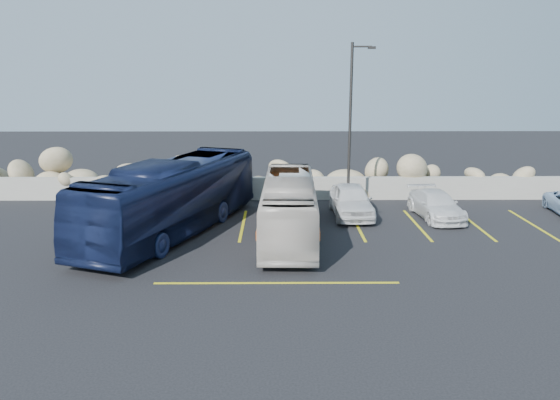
{
  "coord_description": "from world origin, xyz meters",
  "views": [
    {
      "loc": [
        -1.01,
        -16.44,
        6.78
      ],
      "look_at": [
        -0.86,
        4.0,
        1.88
      ],
      "focal_mm": 35.0,
      "sensor_mm": 36.0,
      "label": 1
    }
  ],
  "objects_px": {
    "tour_coach": "(173,197)",
    "car_a": "(351,200)",
    "lamppost": "(351,123)",
    "car_c": "(436,205)",
    "vintage_bus": "(289,207)"
  },
  "relations": [
    {
      "from": "tour_coach",
      "to": "car_a",
      "type": "xyz_separation_m",
      "value": [
        7.89,
        2.74,
        -0.8
      ]
    },
    {
      "from": "lamppost",
      "to": "car_a",
      "type": "xyz_separation_m",
      "value": [
        -0.01,
        -0.9,
        -3.54
      ]
    },
    {
      "from": "tour_coach",
      "to": "car_c",
      "type": "bearing_deg",
      "value": 31.67
    },
    {
      "from": "vintage_bus",
      "to": "lamppost",
      "type": "bearing_deg",
      "value": 55.64
    },
    {
      "from": "vintage_bus",
      "to": "car_a",
      "type": "relative_size",
      "value": 2.02
    },
    {
      "from": "car_a",
      "to": "car_c",
      "type": "bearing_deg",
      "value": -6.61
    },
    {
      "from": "lamppost",
      "to": "car_c",
      "type": "xyz_separation_m",
      "value": [
        3.91,
        -1.28,
        -3.68
      ]
    },
    {
      "from": "vintage_bus",
      "to": "tour_coach",
      "type": "xyz_separation_m",
      "value": [
        -4.86,
        0.52,
        0.31
      ]
    },
    {
      "from": "tour_coach",
      "to": "car_a",
      "type": "bearing_deg",
      "value": 39.51
    },
    {
      "from": "vintage_bus",
      "to": "car_c",
      "type": "height_order",
      "value": "vintage_bus"
    },
    {
      "from": "vintage_bus",
      "to": "tour_coach",
      "type": "distance_m",
      "value": 4.9
    },
    {
      "from": "lamppost",
      "to": "car_c",
      "type": "height_order",
      "value": "lamppost"
    },
    {
      "from": "car_a",
      "to": "tour_coach",
      "type": "bearing_deg",
      "value": -161.95
    },
    {
      "from": "tour_coach",
      "to": "car_a",
      "type": "relative_size",
      "value": 2.52
    },
    {
      "from": "tour_coach",
      "to": "car_a",
      "type": "distance_m",
      "value": 8.39
    }
  ]
}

